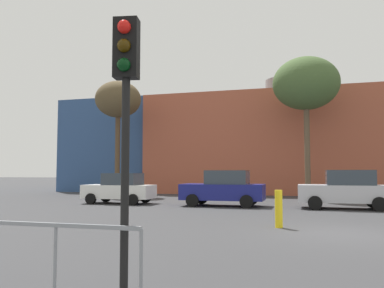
# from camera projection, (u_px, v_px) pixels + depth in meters

# --- Properties ---
(ground_plane) EXTENTS (200.00, 200.00, 0.00)m
(ground_plane) POSITION_uv_depth(u_px,v_px,m) (343.00, 234.00, 11.44)
(ground_plane) COLOR #38383A
(building_backdrop) EXTENTS (40.43, 13.21, 10.22)m
(building_backdrop) POSITION_uv_depth(u_px,v_px,m) (288.00, 146.00, 36.27)
(building_backdrop) COLOR #B2563D
(building_backdrop) RESTS_ON ground_plane
(parked_car_0) EXTENTS (3.93, 1.93, 1.70)m
(parked_car_0) POSITION_uv_depth(u_px,v_px,m) (120.00, 188.00, 22.39)
(parked_car_0) COLOR white
(parked_car_0) RESTS_ON ground_plane
(parked_car_1) EXTENTS (4.29, 2.10, 1.86)m
(parked_car_1) POSITION_uv_depth(u_px,v_px,m) (224.00, 188.00, 20.77)
(parked_car_1) COLOR navy
(parked_car_1) RESTS_ON ground_plane
(parked_car_2) EXTENTS (4.31, 2.11, 1.87)m
(parked_car_2) POSITION_uv_depth(u_px,v_px,m) (346.00, 190.00, 19.13)
(parked_car_2) COLOR silver
(parked_car_2) RESTS_ON ground_plane
(traffic_light_near_left) EXTENTS (0.40, 0.39, 4.05)m
(traffic_light_near_left) POSITION_uv_depth(u_px,v_px,m) (126.00, 90.00, 5.83)
(traffic_light_near_left) COLOR black
(traffic_light_near_left) RESTS_ON ground_plane
(bare_tree_0) EXTENTS (3.48, 3.48, 8.71)m
(bare_tree_0) POSITION_uv_depth(u_px,v_px,m) (118.00, 101.00, 30.42)
(bare_tree_0) COLOR brown
(bare_tree_0) RESTS_ON ground_plane
(bare_tree_2) EXTENTS (4.45, 4.45, 9.53)m
(bare_tree_2) POSITION_uv_depth(u_px,v_px,m) (306.00, 84.00, 26.88)
(bare_tree_2) COLOR brown
(bare_tree_2) RESTS_ON ground_plane
(bollard_yellow_0) EXTENTS (0.24, 0.24, 1.20)m
(bollard_yellow_0) POSITION_uv_depth(u_px,v_px,m) (279.00, 209.00, 12.72)
(bollard_yellow_0) COLOR yellow
(bollard_yellow_0) RESTS_ON ground_plane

